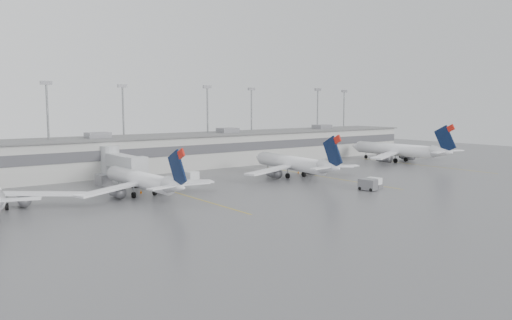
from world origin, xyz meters
TOP-DOWN VIEW (x-y plane):
  - ground at (0.00, 0.00)m, footprint 260.00×260.00m
  - terminal at (-0.01, 57.98)m, footprint 152.00×17.00m
  - light_masts at (0.00, 63.75)m, footprint 142.40×8.00m
  - jet_bridge_right at (-20.50, 45.72)m, footprint 4.00×17.20m
  - stand_markings at (-0.00, 24.00)m, footprint 105.25×40.00m
  - jet_mid_left at (-23.69, 26.79)m, footprint 25.24×28.33m
  - jet_mid_right at (11.81, 27.78)m, footprint 27.39×30.83m
  - jet_far_right at (53.80, 32.03)m, footprint 29.94×33.53m
  - baggage_tug at (14.75, 8.53)m, footprint 2.36×3.25m
  - baggage_cart at (11.55, 7.33)m, footprint 2.30×3.45m
  - gse_uld_b at (-7.79, 37.54)m, footprint 2.79×2.13m
  - gse_uld_c at (19.47, 43.81)m, footprint 2.59×1.83m
  - gse_loader at (-24.81, 42.37)m, footprint 2.25×3.48m
  - cone_a at (-44.25, 32.90)m, footprint 0.40×0.40m
  - cone_b at (-22.76, 29.69)m, footprint 0.41×0.41m
  - cone_c at (16.78, 32.00)m, footprint 0.38×0.38m
  - cone_d at (51.63, 33.28)m, footprint 0.40×0.40m

SIDE VIEW (x-z plane):
  - ground at x=0.00m, z-range 0.00..0.00m
  - stand_markings at x=0.00m, z-range 0.00..0.01m
  - cone_c at x=16.78m, z-range 0.00..0.61m
  - cone_a at x=-44.25m, z-range 0.00..0.63m
  - cone_d at x=51.63m, z-range 0.00..0.63m
  - cone_b at x=-22.76m, z-range 0.00..0.65m
  - baggage_tug at x=14.75m, z-range -0.21..1.72m
  - gse_uld_c at x=19.47m, z-range 0.00..1.76m
  - gse_uld_b at x=-7.79m, z-range 0.00..1.78m
  - gse_loader at x=-24.81m, z-range 0.00..2.13m
  - baggage_cart at x=11.55m, z-range 0.04..2.10m
  - jet_mid_left at x=-23.69m, z-range -1.73..7.43m
  - jet_mid_right at x=11.81m, z-range -1.89..8.09m
  - jet_far_right at x=53.80m, z-range -2.05..8.80m
  - jet_bridge_right at x=-20.50m, z-range 0.37..7.37m
  - terminal at x=-0.01m, z-range -0.55..8.90m
  - light_masts at x=0.00m, z-range 1.73..22.33m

